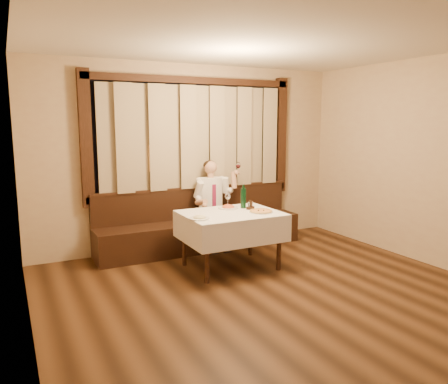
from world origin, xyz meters
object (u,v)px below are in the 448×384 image
cruet_caddy (250,206)px  seated_man (213,198)px  banquette (200,228)px  pizza (261,211)px  pasta_cream (199,216)px  dining_table (231,220)px  green_bottle (243,198)px  pasta_red (228,206)px

cruet_caddy → seated_man: 0.88m
banquette → pizza: (0.36, -1.20, 0.46)m
banquette → pizza: size_ratio=10.18×
seated_man → pasta_cream: bearing=-122.7°
pizza → pasta_cream: pasta_cream is taller
banquette → dining_table: bearing=-90.0°
green_bottle → seated_man: seated_man is taller
cruet_caddy → dining_table: bearing=171.6°
pasta_cream → seated_man: size_ratio=0.19×
pasta_cream → seated_man: seated_man is taller
dining_table → pizza: size_ratio=4.04×
dining_table → pasta_red: size_ratio=4.56×
banquette → pizza: bearing=-73.3°
pasta_cream → green_bottle: green_bottle is taller
pasta_cream → cruet_caddy: cruet_caddy is taller
banquette → dining_table: banquette is taller
cruet_caddy → seated_man: bearing=80.1°
pasta_cream → green_bottle: size_ratio=0.74×
green_bottle → cruet_caddy: green_bottle is taller
green_bottle → pasta_cream: bearing=-156.2°
cruet_caddy → pasta_cream: bearing=176.0°
green_bottle → seated_man: (-0.11, 0.75, -0.11)m
pasta_cream → seated_man: (0.71, 1.11, 0.00)m
dining_table → pizza: bearing=-25.8°
pizza → cruet_caddy: bearing=95.0°
pizza → seated_man: (-0.17, 1.11, 0.02)m
pasta_red → pasta_cream: (-0.62, -0.43, -0.00)m
pasta_red → banquette: bearing=96.8°
dining_table → green_bottle: (0.29, 0.18, 0.25)m
pasta_red → seated_man: size_ratio=0.21×
pasta_cream → banquette: bearing=66.2°
pasta_red → green_bottle: 0.24m
pizza → pasta_red: bearing=122.0°
banquette → pasta_cream: size_ratio=12.67×
dining_table → green_bottle: size_ratio=3.72×
pizza → green_bottle: 0.39m
pizza → green_bottle: (-0.07, 0.36, 0.13)m
pasta_red → cruet_caddy: cruet_caddy is taller
pizza → cruet_caddy: 0.24m
dining_table → pasta_cream: (-0.53, -0.18, 0.14)m
dining_table → pasta_cream: size_ratio=5.03×
pasta_red → pasta_cream: size_ratio=1.10×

